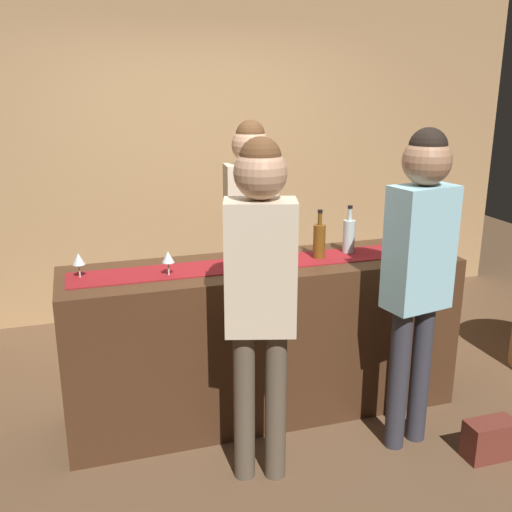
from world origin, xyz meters
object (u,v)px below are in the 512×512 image
object	(u,v)px
customer_sipping	(419,256)
handbag	(490,439)
wine_bottle_amber	(319,241)
wine_glass_far_end	(168,258)
wine_glass_near_customer	(79,260)
customer_browsing	(260,277)
wine_bottle_green	(238,245)
wine_bottle_clear	(349,235)
wine_glass_mid_counter	(413,233)
bartender	(251,219)

from	to	relation	value
customer_sipping	handbag	world-z (taller)	customer_sipping
customer_sipping	wine_bottle_amber	bearing A→B (deg)	108.36
wine_bottle_amber	wine_glass_far_end	distance (m)	0.92
wine_glass_near_customer	customer_browsing	distance (m)	1.05
wine_glass_near_customer	wine_bottle_green	bearing A→B (deg)	0.09
wine_bottle_green	wine_bottle_clear	bearing A→B (deg)	1.00
wine_bottle_clear	handbag	size ratio (longest dim) A/B	1.08
wine_bottle_green	wine_glass_far_end	world-z (taller)	wine_bottle_green
wine_bottle_amber	customer_browsing	size ratio (longest dim) A/B	0.17
wine_glass_near_customer	customer_sipping	distance (m)	1.82
wine_glass_mid_counter	wine_glass_far_end	world-z (taller)	same
wine_bottle_green	customer_sipping	size ratio (longest dim) A/B	0.17
wine_glass_far_end	handbag	distance (m)	2.03
wine_bottle_clear	customer_sipping	xyz separation A→B (m)	(0.10, -0.63, 0.04)
wine_bottle_clear	wine_bottle_amber	xyz separation A→B (m)	(-0.22, -0.06, 0.00)
wine_bottle_clear	customer_browsing	xyz separation A→B (m)	(-0.79, -0.67, 0.02)
wine_bottle_green	customer_browsing	size ratio (longest dim) A/B	0.17
wine_bottle_amber	wine_glass_far_end	size ratio (longest dim) A/B	2.10
bartender	customer_sipping	distance (m)	1.30
wine_bottle_amber	wine_glass_mid_counter	xyz separation A→B (m)	(0.65, 0.01, -0.01)
wine_glass_near_customer	wine_glass_far_end	distance (m)	0.48
wine_glass_near_customer	customer_sipping	size ratio (longest dim) A/B	0.08
customer_browsing	handbag	distance (m)	1.62
wine_glass_near_customer	wine_glass_mid_counter	distance (m)	2.04
wine_glass_near_customer	bartender	distance (m)	1.26
wine_glass_near_customer	bartender	world-z (taller)	bartender
wine_bottle_green	customer_sipping	bearing A→B (deg)	-37.15
wine_bottle_clear	wine_bottle_amber	distance (m)	0.23
bartender	customer_sipping	world-z (taller)	customer_sipping
bartender	customer_browsing	distance (m)	1.24
wine_glass_near_customer	wine_glass_mid_counter	bearing A→B (deg)	-0.93
wine_bottle_green	wine_glass_far_end	size ratio (longest dim) A/B	2.10
wine_bottle_clear	wine_bottle_amber	bearing A→B (deg)	-165.47
wine_bottle_clear	wine_glass_far_end	xyz separation A→B (m)	(-1.14, -0.12, -0.01)
wine_bottle_clear	customer_browsing	size ratio (longest dim) A/B	0.17
wine_bottle_amber	handbag	distance (m)	1.46
bartender	customer_sipping	bearing A→B (deg)	121.42
wine_bottle_green	wine_glass_mid_counter	distance (m)	1.14
customer_browsing	wine_glass_near_customer	bearing A→B (deg)	157.34
wine_bottle_amber	wine_glass_mid_counter	distance (m)	0.65
customer_browsing	handbag	xyz separation A→B (m)	(1.26, -0.23, -0.99)
wine_bottle_green	wine_glass_near_customer	xyz separation A→B (m)	(-0.90, -0.00, -0.01)
wine_bottle_green	wine_glass_near_customer	bearing A→B (deg)	-179.91
wine_bottle_clear	customer_browsing	world-z (taller)	customer_browsing
customer_sipping	wine_glass_near_customer	bearing A→B (deg)	149.18
customer_browsing	customer_sipping	bearing A→B (deg)	18.70
wine_bottle_amber	wine_glass_far_end	xyz separation A→B (m)	(-0.92, -0.06, -0.01)
wine_bottle_clear	handbag	distance (m)	1.40
wine_bottle_amber	bartender	distance (m)	0.64
wine_bottle_green	handbag	world-z (taller)	wine_bottle_green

